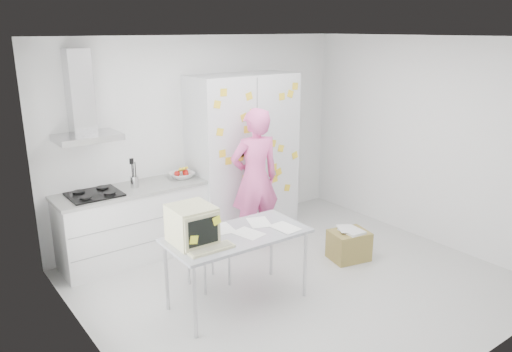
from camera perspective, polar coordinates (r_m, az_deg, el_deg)
floor at (r=5.85m, az=4.59°, el=-12.07°), size 4.50×4.00×0.02m
walls at (r=5.87m, az=0.27°, el=2.40°), size 4.52×4.01×2.70m
ceiling at (r=5.13m, az=5.30°, el=15.53°), size 4.50×4.00×0.02m
counter_run at (r=6.39m, az=-13.80°, el=-5.17°), size 1.84×0.63×1.28m
range_hood at (r=5.99m, az=-19.30°, el=7.70°), size 0.70×0.48×1.01m
tall_cabinet at (r=6.94m, az=-1.50°, el=2.49°), size 1.50×0.68×2.20m
person at (r=6.41m, az=-0.12°, el=-0.35°), size 0.74×0.55×1.84m
desk at (r=4.95m, az=-5.34°, el=-6.23°), size 1.47×0.76×1.15m
chair at (r=5.64m, az=-5.91°, el=-7.39°), size 0.43×0.43×0.90m
cardboard_box at (r=6.38m, az=10.57°, el=-7.73°), size 0.53×0.46×0.40m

